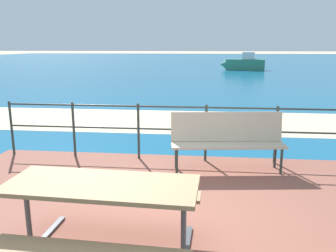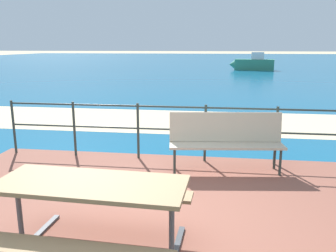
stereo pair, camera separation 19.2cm
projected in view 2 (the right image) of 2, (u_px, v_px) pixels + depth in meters
ground_plane at (144, 231)px, 3.90m from camera, size 240.00×240.00×0.00m
patio_paving at (144, 229)px, 3.90m from camera, size 6.40×5.20×0.06m
sea_water at (211, 62)px, 42.49m from camera, size 90.00×90.00×0.01m
beach_strip at (187, 121)px, 9.50m from camera, size 54.01×3.17×0.01m
picnic_table at (92, 202)px, 3.17m from camera, size 1.78×1.45×0.77m
park_bench at (226, 137)px, 5.53m from camera, size 1.83×0.64×0.93m
railing_fence at (171, 125)px, 6.02m from camera, size 5.94×0.04×1.00m
boat_far at (253, 64)px, 28.79m from camera, size 3.74×1.51×1.48m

